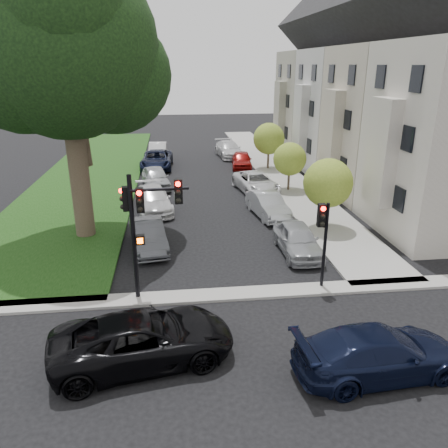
{
  "coord_description": "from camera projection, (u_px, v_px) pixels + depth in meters",
  "views": [
    {
      "loc": [
        -2.21,
        -13.48,
        8.84
      ],
      "look_at": [
        0.0,
        5.0,
        2.0
      ],
      "focal_mm": 35.0,
      "sensor_mm": 36.0,
      "label": 1
    }
  ],
  "objects": [
    {
      "name": "car_parked_2",
      "position": [
        256.0,
        183.0,
        31.76
      ],
      "size": [
        3.11,
        5.47,
        1.44
      ],
      "primitive_type": "imported",
      "rotation": [
        0.0,
        0.0,
        0.15
      ],
      "color": "silver",
      "rests_on": "ground"
    },
    {
      "name": "traffic_signal_secondary",
      "position": [
        323.0,
        230.0,
        17.41
      ],
      "size": [
        0.47,
        0.38,
        3.73
      ],
      "color": "black",
      "rests_on": "ground"
    },
    {
      "name": "house_b",
      "position": [
        389.0,
        94.0,
        29.29
      ],
      "size": [
        7.7,
        7.55,
        15.97
      ],
      "color": "gray",
      "rests_on": "ground"
    },
    {
      "name": "car_parked_5",
      "position": [
        148.0,
        235.0,
        21.94
      ],
      "size": [
        2.23,
        4.62,
        1.46
      ],
      "primitive_type": "imported",
      "rotation": [
        0.0,
        0.0,
        0.16
      ],
      "color": "#3F4247",
      "rests_on": "ground"
    },
    {
      "name": "small_tree_c",
      "position": [
        269.0,
        139.0,
        37.95
      ],
      "size": [
        2.72,
        2.72,
        4.08
      ],
      "color": "#3E3122",
      "rests_on": "ground"
    },
    {
      "name": "car_parked_6",
      "position": [
        153.0,
        200.0,
        27.71
      ],
      "size": [
        2.82,
        5.35,
        1.48
      ],
      "primitive_type": "imported",
      "rotation": [
        0.0,
        0.0,
        0.15
      ],
      "color": "silver",
      "rests_on": "ground"
    },
    {
      "name": "car_parked_4",
      "position": [
        229.0,
        149.0,
        43.81
      ],
      "size": [
        2.67,
        5.5,
        1.54
      ],
      "primitive_type": "imported",
      "rotation": [
        0.0,
        0.0,
        0.1
      ],
      "color": "silver",
      "rests_on": "ground"
    },
    {
      "name": "car_cross_far",
      "position": [
        379.0,
        352.0,
        13.01
      ],
      "size": [
        5.33,
        2.53,
        1.5
      ],
      "primitive_type": "imported",
      "rotation": [
        0.0,
        0.0,
        1.66
      ],
      "color": "black",
      "rests_on": "ground"
    },
    {
      "name": "car_parked_8",
      "position": [
        157.0,
        160.0,
        38.94
      ],
      "size": [
        2.92,
        5.84,
        1.59
      ],
      "primitive_type": "imported",
      "rotation": [
        0.0,
        0.0,
        -0.05
      ],
      "color": "black",
      "rests_on": "ground"
    },
    {
      "name": "car_cross_near",
      "position": [
        143.0,
        339.0,
        13.58
      ],
      "size": [
        6.04,
        3.6,
        1.57
      ],
      "primitive_type": "imported",
      "rotation": [
        0.0,
        0.0,
        1.75
      ],
      "color": "black",
      "rests_on": "ground"
    },
    {
      "name": "traffic_signal_main",
      "position": [
        143.0,
        215.0,
        16.35
      ],
      "size": [
        2.49,
        0.64,
        5.09
      ],
      "color": "black",
      "rests_on": "ground"
    },
    {
      "name": "ground",
      "position": [
        240.0,
        323.0,
        15.85
      ],
      "size": [
        140.0,
        140.0,
        0.0
      ],
      "primitive_type": "plane",
      "color": "black",
      "rests_on": "ground"
    },
    {
      "name": "sidewalk_cross",
      "position": [
        233.0,
        294.0,
        17.7
      ],
      "size": [
        60.0,
        1.0,
        0.12
      ],
      "primitive_type": "cube",
      "color": "#9D9A91",
      "rests_on": "ground"
    },
    {
      "name": "small_tree_b",
      "position": [
        290.0,
        159.0,
        31.47
      ],
      "size": [
        2.39,
        2.39,
        3.58
      ],
      "color": "#3E3122",
      "rests_on": "ground"
    },
    {
      "name": "car_parked_3",
      "position": [
        242.0,
        160.0,
        39.19
      ],
      "size": [
        2.25,
        4.45,
        1.46
      ],
      "primitive_type": "imported",
      "rotation": [
        0.0,
        0.0,
        -0.13
      ],
      "color": "maroon",
      "rests_on": "ground"
    },
    {
      "name": "car_parked_7",
      "position": [
        156.0,
        178.0,
        32.89
      ],
      "size": [
        2.54,
        4.82,
        1.56
      ],
      "primitive_type": "imported",
      "rotation": [
        0.0,
        0.0,
        0.16
      ],
      "color": "#999BA0",
      "rests_on": "ground"
    },
    {
      "name": "eucalyptus",
      "position": [
        63.0,
        46.0,
        20.52
      ],
      "size": [
        9.97,
        9.04,
        14.12
      ],
      "color": "#3E3122",
      "rests_on": "ground"
    },
    {
      "name": "car_parked_1",
      "position": [
        268.0,
        205.0,
        26.7
      ],
      "size": [
        2.17,
        4.58,
        1.45
      ],
      "primitive_type": "imported",
      "rotation": [
        0.0,
        0.0,
        0.15
      ],
      "color": "#999BA0",
      "rests_on": "ground"
    },
    {
      "name": "car_parked_0",
      "position": [
        298.0,
        239.0,
        21.43
      ],
      "size": [
        1.78,
        4.37,
        1.49
      ],
      "primitive_type": "imported",
      "rotation": [
        0.0,
        0.0,
        0.0
      ],
      "color": "#999BA0",
      "rests_on": "ground"
    },
    {
      "name": "house_d",
      "position": [
        318.0,
        84.0,
        43.27
      ],
      "size": [
        7.7,
        7.55,
        15.97
      ],
      "color": "gray",
      "rests_on": "ground"
    },
    {
      "name": "house_c",
      "position": [
        347.0,
        88.0,
        36.28
      ],
      "size": [
        7.7,
        7.55,
        15.97
      ],
      "color": "#ABA5A1",
      "rests_on": "ground"
    },
    {
      "name": "small_tree_a",
      "position": [
        328.0,
        183.0,
        23.88
      ],
      "size": [
        2.71,
        2.71,
        4.06
      ],
      "color": "#3E3122",
      "rests_on": "ground"
    },
    {
      "name": "grass_strip",
      "position": [
        93.0,
        173.0,
        37.2
      ],
      "size": [
        8.0,
        44.0,
        0.12
      ],
      "primitive_type": "cube",
      "color": "#12370B",
      "rests_on": "ground"
    },
    {
      "name": "sidewalk_right",
      "position": [
        274.0,
        168.0,
        38.95
      ],
      "size": [
        3.5,
        44.0,
        0.12
      ],
      "primitive_type": "cube",
      "color": "#9D9A91",
      "rests_on": "ground"
    },
    {
      "name": "car_parked_9",
      "position": [
        158.0,
        151.0,
        42.88
      ],
      "size": [
        1.76,
        4.81,
        1.58
      ],
      "primitive_type": "imported",
      "rotation": [
        0.0,
        0.0,
        -0.02
      ],
      "color": "silver",
      "rests_on": "ground"
    }
  ]
}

